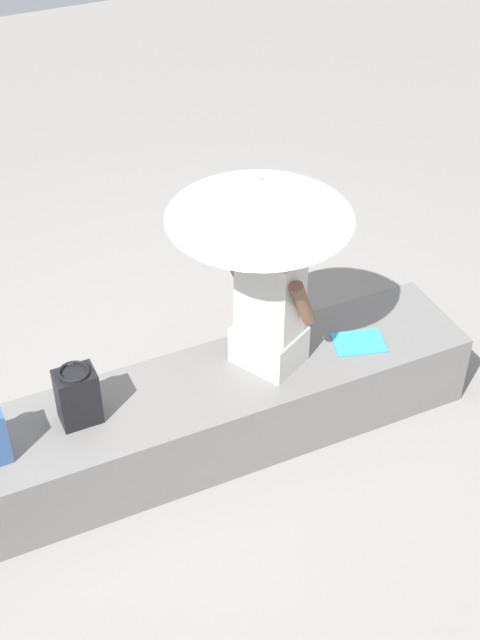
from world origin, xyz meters
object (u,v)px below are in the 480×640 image
(parasol, at_px, (260,198))
(magazine, at_px, (359,343))
(person_seated, at_px, (270,303))
(handbag_black, at_px, (78,396))

(parasol, height_order, magazine, parasol)
(person_seated, height_order, magazine, person_seated)
(magazine, bearing_deg, person_seated, 5.10)
(handbag_black, height_order, magazine, handbag_black)
(parasol, bearing_deg, handbag_black, 1.65)
(person_seated, relative_size, parasol, 0.78)
(parasol, xyz_separation_m, magazine, (-0.57, 0.11, -1.02))
(person_seated, relative_size, handbag_black, 2.72)
(parasol, relative_size, magazine, 4.13)
(person_seated, xyz_separation_m, magazine, (-0.51, 0.09, -0.38))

